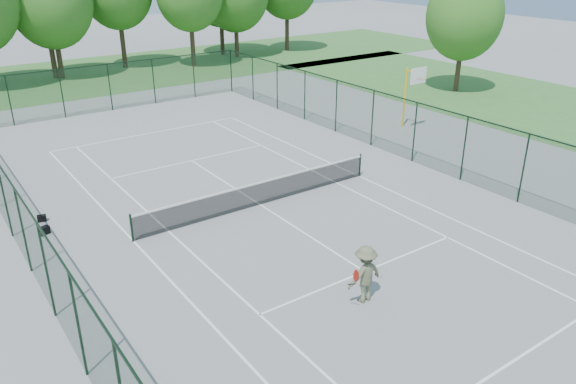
{
  "coord_description": "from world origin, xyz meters",
  "views": [
    {
      "loc": [
        -11.24,
        -17.96,
        9.87
      ],
      "look_at": [
        0.0,
        -2.0,
        1.3
      ],
      "focal_mm": 35.0,
      "sensor_mm": 36.0,
      "label": 1
    }
  ],
  "objects_px": {
    "tennis_net": "(260,192)",
    "tennis_player": "(365,274)",
    "sports_bag_a": "(44,231)",
    "basketball_goal": "(412,85)"
  },
  "relations": [
    {
      "from": "tennis_net",
      "to": "tennis_player",
      "type": "relative_size",
      "value": 5.77
    },
    {
      "from": "tennis_net",
      "to": "sports_bag_a",
      "type": "bearing_deg",
      "value": 162.97
    },
    {
      "from": "sports_bag_a",
      "to": "tennis_net",
      "type": "bearing_deg",
      "value": -37.92
    },
    {
      "from": "sports_bag_a",
      "to": "basketball_goal",
      "type": "bearing_deg",
      "value": -16.82
    },
    {
      "from": "tennis_player",
      "to": "sports_bag_a",
      "type": "bearing_deg",
      "value": 124.34
    },
    {
      "from": "basketball_goal",
      "to": "sports_bag_a",
      "type": "xyz_separation_m",
      "value": [
        -20.87,
        -1.49,
        -2.42
      ]
    },
    {
      "from": "sports_bag_a",
      "to": "tennis_player",
      "type": "relative_size",
      "value": 0.2
    },
    {
      "from": "basketball_goal",
      "to": "tennis_player",
      "type": "bearing_deg",
      "value": -140.55
    },
    {
      "from": "basketball_goal",
      "to": "tennis_net",
      "type": "bearing_deg",
      "value": -163.0
    },
    {
      "from": "basketball_goal",
      "to": "tennis_player",
      "type": "xyz_separation_m",
      "value": [
        -14.01,
        -11.53,
        -1.65
      ]
    }
  ]
}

